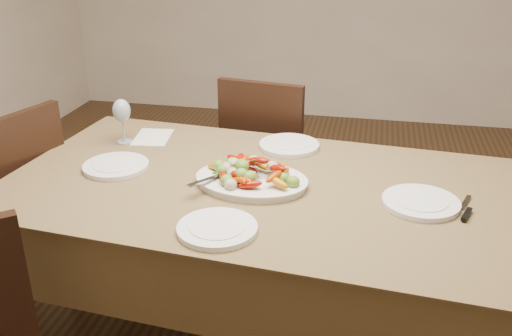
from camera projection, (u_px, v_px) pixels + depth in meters
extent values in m
cube|color=brown|center=(256.00, 271.00, 2.24)|extent=(1.92, 1.19, 0.76)
ellipsoid|color=white|center=(251.00, 182.00, 2.07)|extent=(0.42, 0.33, 0.02)
cylinder|color=white|center=(116.00, 166.00, 2.20)|extent=(0.25, 0.25, 0.02)
cylinder|color=white|center=(421.00, 203.00, 1.92)|extent=(0.26, 0.26, 0.02)
cylinder|color=white|center=(289.00, 146.00, 2.40)|extent=(0.25, 0.25, 0.02)
cylinder|color=white|center=(217.00, 229.00, 1.76)|extent=(0.25, 0.25, 0.02)
cube|color=silver|center=(153.00, 137.00, 2.51)|extent=(0.18, 0.23, 0.00)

